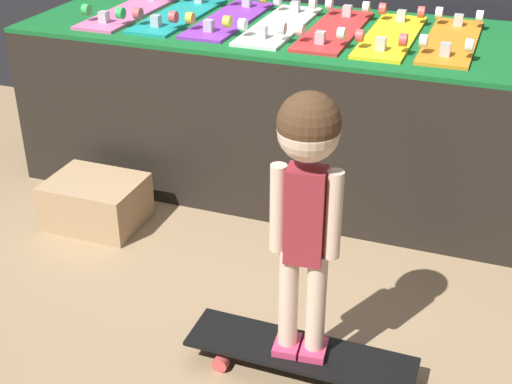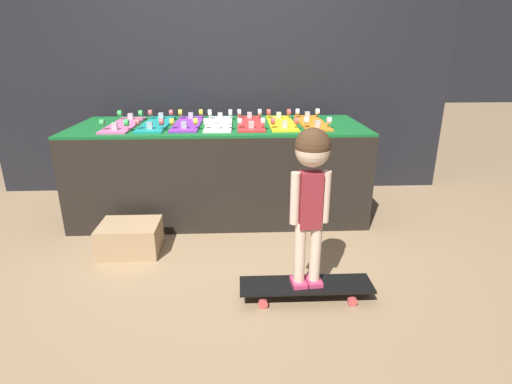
% 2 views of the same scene
% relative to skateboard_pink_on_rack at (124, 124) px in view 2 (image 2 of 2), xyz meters
% --- Properties ---
extents(ground_plane, '(16.00, 16.00, 0.00)m').
position_rel_skateboard_pink_on_rack_xyz_m(ground_plane, '(0.77, -0.52, -0.78)').
color(ground_plane, '#9E7F5B').
extents(back_wall, '(4.39, 0.10, 2.30)m').
position_rel_skateboard_pink_on_rack_xyz_m(back_wall, '(0.77, 0.69, 0.36)').
color(back_wall, black).
rests_on(back_wall, ground_plane).
extents(display_rack, '(2.36, 0.92, 0.77)m').
position_rel_skateboard_pink_on_rack_xyz_m(display_rack, '(0.77, 0.03, -0.40)').
color(display_rack, black).
rests_on(display_rack, ground_plane).
extents(skateboard_pink_on_rack, '(0.21, 0.72, 0.09)m').
position_rel_skateboard_pink_on_rack_xyz_m(skateboard_pink_on_rack, '(0.00, 0.00, 0.00)').
color(skateboard_pink_on_rack, pink).
rests_on(skateboard_pink_on_rack, display_rack).
extents(skateboard_teal_on_rack, '(0.21, 0.72, 0.09)m').
position_rel_skateboard_pink_on_rack_xyz_m(skateboard_teal_on_rack, '(0.26, 0.02, 0.00)').
color(skateboard_teal_on_rack, teal).
rests_on(skateboard_teal_on_rack, display_rack).
extents(skateboard_purple_on_rack, '(0.21, 0.72, 0.09)m').
position_rel_skateboard_pink_on_rack_xyz_m(skateboard_purple_on_rack, '(0.51, 0.03, 0.00)').
color(skateboard_purple_on_rack, purple).
rests_on(skateboard_purple_on_rack, display_rack).
extents(skateboard_white_on_rack, '(0.21, 0.72, 0.09)m').
position_rel_skateboard_pink_on_rack_xyz_m(skateboard_white_on_rack, '(0.77, 0.01, 0.00)').
color(skateboard_white_on_rack, white).
rests_on(skateboard_white_on_rack, display_rack).
extents(skateboard_red_on_rack, '(0.21, 0.72, 0.09)m').
position_rel_skateboard_pink_on_rack_xyz_m(skateboard_red_on_rack, '(1.03, 0.02, 0.00)').
color(skateboard_red_on_rack, red).
rests_on(skateboard_red_on_rack, display_rack).
extents(skateboard_yellow_on_rack, '(0.21, 0.72, 0.09)m').
position_rel_skateboard_pink_on_rack_xyz_m(skateboard_yellow_on_rack, '(1.28, 0.02, 0.00)').
color(skateboard_yellow_on_rack, yellow).
rests_on(skateboard_yellow_on_rack, display_rack).
extents(skateboard_orange_on_rack, '(0.21, 0.72, 0.09)m').
position_rel_skateboard_pink_on_rack_xyz_m(skateboard_orange_on_rack, '(1.54, 0.03, 0.00)').
color(skateboard_orange_on_rack, orange).
rests_on(skateboard_orange_on_rack, display_rack).
extents(skateboard_on_floor, '(0.76, 0.20, 0.09)m').
position_rel_skateboard_pink_on_rack_xyz_m(skateboard_on_floor, '(1.30, -1.31, -0.71)').
color(skateboard_on_floor, black).
rests_on(skateboard_on_floor, ground_plane).
extents(child, '(0.21, 0.18, 0.89)m').
position_rel_skateboard_pink_on_rack_xyz_m(child, '(1.30, -1.31, -0.07)').
color(child, '#E03D6B').
rests_on(child, skateboard_on_floor).
extents(storage_box, '(0.41, 0.32, 0.21)m').
position_rel_skateboard_pink_on_rack_xyz_m(storage_box, '(0.16, -0.70, -0.68)').
color(storage_box, tan).
rests_on(storage_box, ground_plane).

